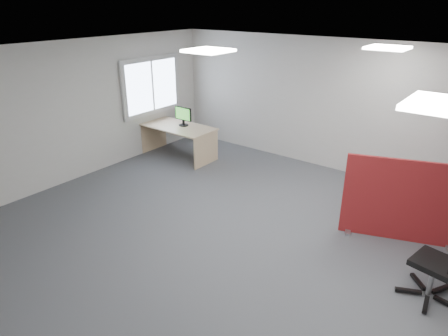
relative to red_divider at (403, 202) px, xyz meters
The scene contains 11 objects.
floor 2.11m from the red_divider, 132.04° to the right, with size 9.00×9.00×0.00m, color #515359.
ceiling 2.88m from the red_divider, 132.04° to the right, with size 9.00×7.00×0.02m, color white.
wall_back 2.52m from the red_divider, 123.92° to the left, with size 9.00×0.02×2.70m, color silver.
wall_front 5.22m from the red_divider, 105.10° to the right, with size 9.00×0.02×2.70m, color silver.
wall_left 6.08m from the red_divider, 165.66° to the right, with size 0.02×7.00×2.70m, color silver.
window 5.88m from the red_divider, behind, with size 0.06×1.70×1.30m.
ceiling_lights 2.42m from the red_divider, 140.77° to the right, with size 4.10×4.10×0.04m.
red_divider is the anchor object (origin of this frame).
second_desk 5.06m from the red_divider, behind, with size 1.70×0.85×0.73m.
monitor_second 5.01m from the red_divider, behind, with size 0.47×0.21×0.43m.
office_chair 1.37m from the red_divider, 54.78° to the right, with size 0.74×0.72×1.11m.
Camera 1 is at (2.41, -4.23, 3.38)m, focal length 32.00 mm.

